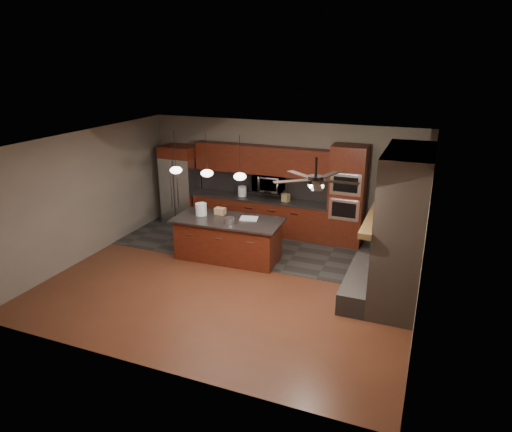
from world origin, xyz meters
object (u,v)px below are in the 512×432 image
at_px(microwave, 269,183).
at_px(refrigerator, 181,185).
at_px(paint_tray, 249,218).
at_px(cardboard_box, 220,211).
at_px(oven_tower, 347,196).
at_px(paint_can, 230,221).
at_px(white_bucket, 201,209).
at_px(kitchen_island, 228,239).
at_px(counter_bucket, 242,191).
at_px(counter_box, 286,198).

distance_m(microwave, refrigerator, 2.46).
xyz_separation_m(paint_tray, cardboard_box, (-0.73, 0.08, 0.05)).
relative_size(oven_tower, paint_can, 11.88).
relative_size(refrigerator, cardboard_box, 9.05).
relative_size(oven_tower, white_bucket, 8.82).
bearing_deg(paint_can, white_bucket, 162.00).
xyz_separation_m(microwave, kitchen_island, (-0.26, -1.85, -0.84)).
distance_m(refrigerator, paint_can, 3.04).
xyz_separation_m(cardboard_box, counter_bucket, (-0.13, 1.56, 0.03)).
distance_m(white_bucket, paint_tray, 1.11).
xyz_separation_m(cardboard_box, counter_box, (1.05, 1.51, 0.00)).
xyz_separation_m(kitchen_island, counter_box, (0.75, 1.75, 0.53)).
distance_m(refrigerator, paint_tray, 3.04).
relative_size(refrigerator, paint_can, 10.41).
xyz_separation_m(oven_tower, counter_box, (-1.49, -0.04, -0.19)).
bearing_deg(microwave, white_bucket, -117.13).
relative_size(kitchen_island, cardboard_box, 10.44).
height_order(cardboard_box, counter_bucket, counter_bucket).
distance_m(oven_tower, white_bucket, 3.40).
distance_m(oven_tower, kitchen_island, 2.96).
height_order(microwave, paint_can, microwave).
height_order(paint_can, cardboard_box, cardboard_box).
xyz_separation_m(white_bucket, cardboard_box, (0.37, 0.21, -0.06)).
xyz_separation_m(kitchen_island, cardboard_box, (-0.30, 0.24, 0.53)).
relative_size(paint_can, counter_bucket, 0.81).
bearing_deg(refrigerator, white_bucket, -48.11).
bearing_deg(kitchen_island, microwave, 79.79).
relative_size(refrigerator, paint_tray, 5.57).
relative_size(kitchen_island, counter_box, 12.27).
xyz_separation_m(microwave, cardboard_box, (-0.56, -1.61, -0.31)).
relative_size(microwave, refrigerator, 0.35).
xyz_separation_m(kitchen_island, paint_tray, (0.43, 0.17, 0.47)).
bearing_deg(counter_box, paint_tray, -79.59).
bearing_deg(cardboard_box, counter_bucket, 96.21).
relative_size(oven_tower, cardboard_box, 10.32).
height_order(white_bucket, paint_can, white_bucket).
xyz_separation_m(refrigerator, counter_bucket, (1.75, 0.08, -0.02)).
relative_size(white_bucket, cardboard_box, 1.17).
distance_m(kitchen_island, cardboard_box, 0.66).
distance_m(oven_tower, counter_box, 1.50).
height_order(kitchen_island, counter_box, counter_box).
height_order(microwave, refrigerator, refrigerator).
distance_m(refrigerator, white_bucket, 2.26).
bearing_deg(paint_tray, refrigerator, 137.08).
relative_size(microwave, kitchen_island, 0.30).
relative_size(oven_tower, refrigerator, 1.14).
relative_size(white_bucket, paint_can, 1.35).
distance_m(kitchen_island, white_bucket, 0.89).
bearing_deg(oven_tower, paint_tray, -138.03).
distance_m(kitchen_island, counter_bucket, 1.94).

